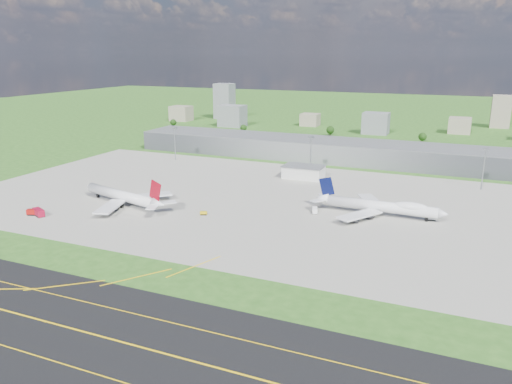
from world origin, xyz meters
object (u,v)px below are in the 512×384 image
at_px(van_white_far, 431,218).
at_px(tug_yellow, 204,213).
at_px(van_white_near, 315,211).
at_px(airliner_red_twin, 124,197).
at_px(fire_truck, 39,213).
at_px(airliner_blue_quad, 381,206).
at_px(crash_tender, 33,212).

bearing_deg(van_white_far, tug_yellow, -171.09).
bearing_deg(van_white_near, tug_yellow, 97.40).
bearing_deg(airliner_red_twin, fire_truck, 63.66).
height_order(airliner_blue_quad, fire_truck, airliner_blue_quad).
bearing_deg(airliner_red_twin, airliner_blue_quad, -150.11).
bearing_deg(van_white_near, fire_truck, 96.34).
distance_m(airliner_red_twin, fire_truck, 43.97).
bearing_deg(van_white_near, airliner_red_twin, 86.49).
bearing_deg(fire_truck, crash_tender, -153.62).
relative_size(tug_yellow, van_white_near, 0.67).
bearing_deg(crash_tender, airliner_blue_quad, 4.22).
bearing_deg(airliner_blue_quad, van_white_near, -162.20).
height_order(airliner_red_twin, crash_tender, airliner_red_twin).
height_order(airliner_red_twin, airliner_blue_quad, airliner_red_twin).
bearing_deg(crash_tender, fire_truck, -16.87).
distance_m(van_white_near, van_white_far, 58.57).
distance_m(tug_yellow, van_white_far, 115.96).
xyz_separation_m(airliner_red_twin, crash_tender, (-32.50, -33.43, -3.35)).
relative_size(fire_truck, van_white_near, 1.49).
bearing_deg(crash_tender, airliner_red_twin, 26.97).
bearing_deg(airliner_blue_quad, airliner_red_twin, -162.99).
xyz_separation_m(fire_truck, crash_tender, (-3.93, -0.14, -0.36)).
bearing_deg(tug_yellow, airliner_red_twin, 157.59).
bearing_deg(crash_tender, van_white_near, 5.76).
bearing_deg(airliner_red_twin, tug_yellow, -163.43).
bearing_deg(van_white_near, van_white_far, -97.54).
relative_size(airliner_blue_quad, van_white_far, 12.95).
xyz_separation_m(airliner_red_twin, fire_truck, (-28.57, -33.29, -3.00)).
relative_size(airliner_red_twin, van_white_far, 12.59).
bearing_deg(tug_yellow, crash_tender, 178.81).
bearing_deg(van_white_near, crash_tender, 95.73).
xyz_separation_m(van_white_near, van_white_far, (57.43, 11.50, -0.15)).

